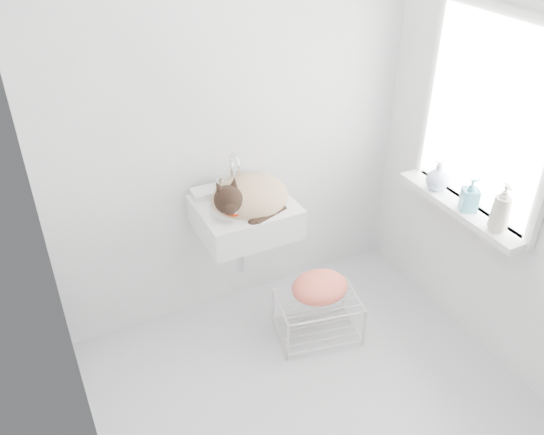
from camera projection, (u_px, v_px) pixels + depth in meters
name	position (u px, v px, depth m)	size (l,w,h in m)	color
floor	(314.00, 398.00, 3.08)	(2.20, 2.00, 0.02)	#B9BBBD
back_wall	(233.00, 118.00, 3.15)	(2.20, 0.02, 2.50)	white
right_wall	(517.00, 150.00, 2.81)	(0.02, 2.00, 2.50)	white
left_wall	(56.00, 274.00, 1.99)	(0.02, 2.00, 2.50)	white
window_glass	(489.00, 117.00, 2.90)	(0.01, 0.80, 1.00)	white
window_frame	(487.00, 118.00, 2.90)	(0.04, 0.90, 1.10)	white
windowsill	(460.00, 207.00, 3.16)	(0.16, 0.88, 0.04)	white
sink	(245.00, 203.00, 3.15)	(0.53, 0.47, 0.21)	white
faucet	(231.00, 167.00, 3.21)	(0.19, 0.14, 0.19)	silver
cat	(248.00, 198.00, 3.12)	(0.47, 0.39, 0.29)	tan
wire_rack	(318.00, 315.00, 3.41)	(0.46, 0.32, 0.28)	silver
towel	(320.00, 293.00, 3.34)	(0.34, 0.24, 0.14)	orange
bottle_a	(496.00, 229.00, 2.93)	(0.09, 0.09, 0.23)	beige
bottle_b	(467.00, 210.00, 3.09)	(0.08, 0.09, 0.19)	teal
bottle_c	(436.00, 189.00, 3.29)	(0.13, 0.13, 0.17)	silver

